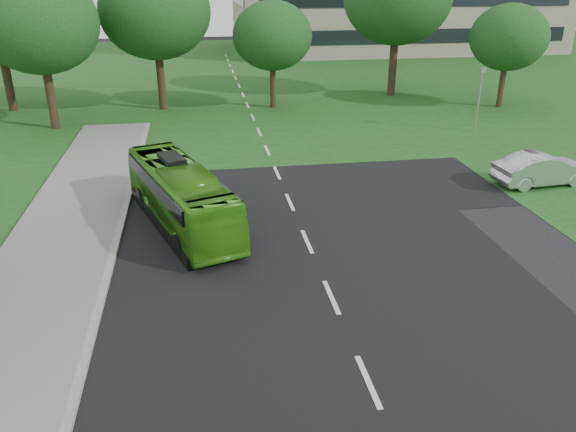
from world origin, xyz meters
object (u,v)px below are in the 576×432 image
object	(u,v)px
tree_park_b	(155,12)
bus	(181,195)
tree_park_c	(272,36)
sedan	(542,169)
camera_pole	(480,91)
tree_park_a	(38,23)
tree_park_e	(509,38)

from	to	relation	value
tree_park_b	bus	xyz separation A→B (m)	(1.63, -21.17, -5.61)
tree_park_c	sedan	world-z (taller)	tree_park_c
tree_park_b	tree_park_c	world-z (taller)	tree_park_b
sedan	camera_pole	size ratio (longest dim) A/B	1.17
tree_park_a	sedan	distance (m)	29.81
tree_park_c	bus	distance (m)	21.83
tree_park_b	camera_pole	distance (m)	22.53
tree_park_b	tree_park_c	bearing A→B (deg)	-4.98
tree_park_c	tree_park_e	size ratio (longest dim) A/B	1.03
tree_park_a	tree_park_c	distance (m)	15.37
tree_park_a	bus	xyz separation A→B (m)	(8.35, -16.68, -5.29)
bus	camera_pole	bearing A→B (deg)	13.41
tree_park_a	camera_pole	size ratio (longest dim) A/B	2.41
sedan	tree_park_a	bearing A→B (deg)	54.60
tree_park_c	sedan	bearing A→B (deg)	-60.74
tree_park_b	tree_park_e	distance (m)	25.28
tree_park_c	camera_pole	size ratio (longest dim) A/B	1.91
tree_park_a	sedan	size ratio (longest dim) A/B	2.06
tree_park_a	tree_park_b	distance (m)	8.08
tree_park_e	bus	size ratio (longest dim) A/B	0.84
tree_park_a	bus	distance (m)	19.39
tree_park_a	sedan	xyz separation A→B (m)	(25.24, -14.79, -5.75)
tree_park_e	sedan	bearing A→B (deg)	-111.99
tree_park_e	camera_pole	bearing A→B (deg)	-128.41
tree_park_a	bus	bearing A→B (deg)	-63.42
tree_park_a	bus	world-z (taller)	tree_park_a
tree_park_e	tree_park_a	bearing A→B (deg)	-177.71
tree_park_c	tree_park_a	bearing A→B (deg)	-165.72
tree_park_a	sedan	bearing A→B (deg)	-30.36
tree_park_b	bus	world-z (taller)	tree_park_b
tree_park_e	bus	world-z (taller)	tree_park_e
tree_park_b	tree_park_e	size ratio (longest dim) A/B	1.37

